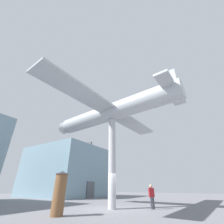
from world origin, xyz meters
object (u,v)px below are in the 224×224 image
Objects in this scene: support_pylon_central at (112,159)px; visitor_person at (152,195)px; suspended_airplane at (111,112)px; info_kiosk at (60,192)px.

visitor_person is (1.63, -2.64, -2.71)m from support_pylon_central.
support_pylon_central is 0.45× the size of suspended_airplane.
support_pylon_central is at bearing -90.00° from suspended_airplane.
info_kiosk is (-4.35, 0.87, -7.01)m from suspended_airplane.
visitor_person is at bearing -58.33° from support_pylon_central.
suspended_airplane is at bearing -11.27° from info_kiosk.
suspended_airplane is 9.57× the size of visitor_person.
support_pylon_central is 4.35× the size of visitor_person.
suspended_airplane is 8.29m from info_kiosk.
support_pylon_central is 4.56m from suspended_airplane.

